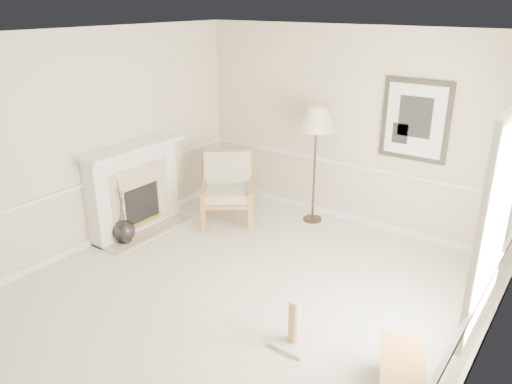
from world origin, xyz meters
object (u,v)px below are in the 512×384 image
(floor_lamp, at_px, (317,122))
(scratching_post, at_px, (294,331))
(floor_vase, at_px, (124,232))
(armchair, at_px, (227,185))

(floor_lamp, relative_size, scratching_post, 3.46)
(floor_vase, relative_size, floor_lamp, 0.52)
(floor_vase, bearing_deg, scratching_post, -9.35)
(armchair, relative_size, scratching_post, 2.20)
(floor_vase, bearing_deg, floor_lamp, 51.31)
(armchair, relative_size, floor_lamp, 0.64)
(floor_lamp, bearing_deg, scratching_post, -64.06)
(floor_lamp, height_order, scratching_post, floor_lamp)
(floor_vase, relative_size, armchair, 0.82)
(floor_vase, height_order, scratching_post, floor_vase)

